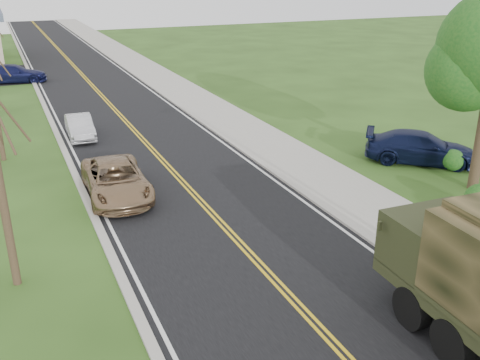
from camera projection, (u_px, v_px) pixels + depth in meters
road at (89, 82)px, 43.89m from camera, size 8.00×120.00×0.01m
curb_right at (138, 77)px, 45.45m from camera, size 0.30×120.00×0.12m
sidewalk_right at (158, 76)px, 46.12m from camera, size 3.20×120.00×0.10m
curb_left at (35, 85)px, 42.30m from camera, size 0.30×120.00×0.10m
bare_tree_a at (3, 202)px, 14.81m from camera, size 1.93×2.26×6.08m
suv_champagne at (116, 180)px, 21.58m from camera, size 2.56×5.19×1.42m
sedan_silver at (80, 127)px, 29.17m from camera, size 1.39×3.74×1.22m
pickup_navy at (421, 148)px, 25.36m from camera, size 5.30×4.88×1.49m
lot_car_navy at (14, 74)px, 43.27m from camera, size 5.30×2.87×1.46m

